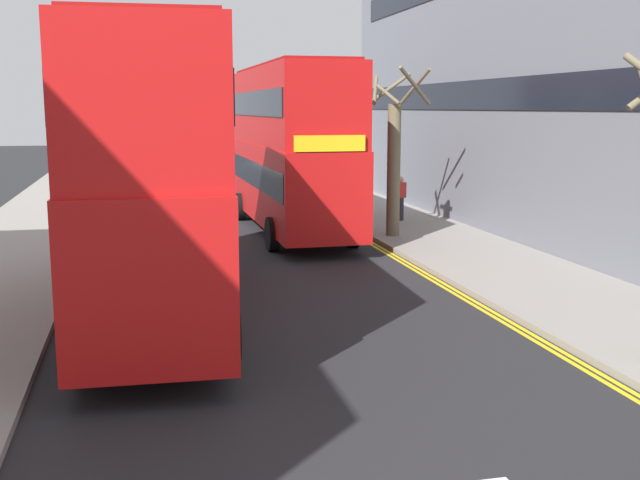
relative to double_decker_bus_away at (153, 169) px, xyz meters
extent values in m
cube|color=gray|center=(8.99, 2.94, -2.96)|extent=(4.00, 80.00, 0.14)
cube|color=yellow|center=(6.89, 0.94, -3.03)|extent=(0.10, 56.00, 0.01)
cube|color=yellow|center=(6.73, 0.94, -3.03)|extent=(0.10, 56.00, 0.01)
cube|color=red|center=(0.00, 0.00, -1.29)|extent=(2.91, 10.89, 2.60)
cube|color=red|center=(0.00, 0.00, 1.26)|extent=(2.85, 10.67, 2.50)
cube|color=black|center=(0.00, 0.00, -0.99)|extent=(2.92, 10.46, 0.84)
cube|color=black|center=(0.00, 0.00, 1.36)|extent=(2.90, 10.24, 0.80)
cube|color=yellow|center=(0.20, 5.37, 0.26)|extent=(2.00, 0.14, 0.44)
cube|color=maroon|center=(0.00, 0.00, 2.56)|extent=(2.62, 9.80, 0.10)
cylinder|color=black|center=(-1.12, 3.39, -2.51)|extent=(0.34, 1.05, 1.04)
cylinder|color=black|center=(1.38, 3.30, -2.51)|extent=(0.34, 1.05, 1.04)
cylinder|color=black|center=(-1.38, -3.30, -2.51)|extent=(0.34, 1.05, 1.04)
cylinder|color=black|center=(1.12, -3.39, -2.51)|extent=(0.34, 1.05, 1.04)
cube|color=red|center=(4.74, 9.91, -1.29)|extent=(2.62, 10.83, 2.60)
cube|color=red|center=(4.74, 9.91, 1.26)|extent=(2.57, 10.61, 2.50)
cube|color=black|center=(4.74, 9.91, -0.99)|extent=(2.65, 10.40, 0.84)
cube|color=black|center=(4.74, 9.91, 1.36)|extent=(2.63, 10.18, 0.80)
cube|color=yellow|center=(4.80, 4.53, 0.26)|extent=(2.00, 0.08, 0.44)
cube|color=maroon|center=(4.74, 9.91, 2.56)|extent=(2.36, 9.74, 0.10)
cylinder|color=black|center=(6.03, 6.58, -2.51)|extent=(0.31, 1.04, 1.04)
cylinder|color=black|center=(3.53, 6.55, -2.51)|extent=(0.31, 1.04, 1.04)
cylinder|color=black|center=(5.95, 13.27, -2.51)|extent=(0.31, 1.04, 1.04)
cylinder|color=black|center=(3.45, 13.24, -2.51)|extent=(0.31, 1.04, 1.04)
cylinder|color=#2D2D38|center=(9.05, 10.84, -2.46)|extent=(0.22, 0.22, 0.85)
cube|color=red|center=(9.05, 10.84, -1.76)|extent=(0.34, 0.22, 0.56)
sphere|color=beige|center=(9.05, 10.84, -1.37)|extent=(0.20, 0.20, 0.20)
cylinder|color=#6B6047|center=(7.71, 7.73, -0.77)|extent=(0.43, 0.43, 4.23)
cylinder|color=#6B6047|center=(8.45, 7.95, 1.88)|extent=(0.57, 1.56, 1.16)
cylinder|color=#6B6047|center=(7.75, 8.42, 1.83)|extent=(1.44, 0.21, 1.06)
cylinder|color=#6B6047|center=(7.13, 7.94, 1.77)|extent=(0.55, 1.25, 0.95)
cylinder|color=#6B6047|center=(7.39, 7.46, 1.63)|extent=(0.66, 0.75, 0.67)
cylinder|color=#6B6047|center=(8.14, 7.07, 1.89)|extent=(1.41, 0.99, 1.18)
cube|color=slate|center=(15.99, 8.92, 3.13)|extent=(10.00, 28.00, 12.31)
cube|color=black|center=(10.97, 8.92, 1.65)|extent=(0.04, 24.64, 1.00)
camera|label=1|loc=(-0.24, -15.93, 1.22)|focal=43.28mm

